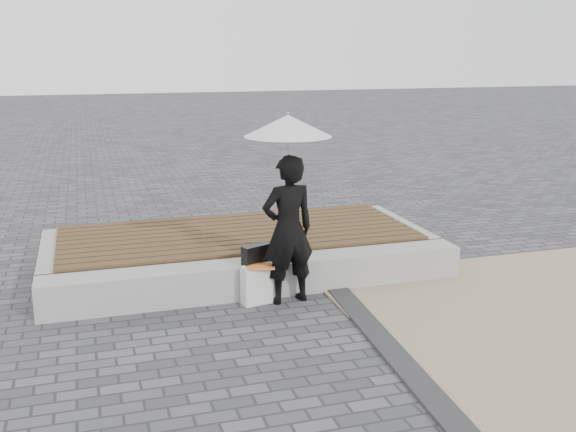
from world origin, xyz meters
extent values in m
plane|color=#505055|center=(0.00, 0.00, 0.00)|extent=(80.00, 80.00, 0.00)
cube|color=#2E2E31|center=(0.75, -0.50, 0.02)|extent=(0.61, 5.20, 0.04)
cube|color=#A4A5A0|center=(0.00, 1.60, 0.20)|extent=(5.00, 0.45, 0.40)
cube|color=#AAAAA5|center=(0.00, 2.80, 0.20)|extent=(5.00, 2.00, 0.40)
imported|color=black|center=(0.22, 1.26, 0.84)|extent=(0.66, 0.48, 1.68)
cylinder|color=#A7A7AC|center=(0.22, 1.26, 1.41)|extent=(0.02, 0.02, 0.95)
cone|color=silver|center=(0.22, 1.26, 2.00)|extent=(0.95, 0.95, 0.23)
sphere|color=#A7A7AC|center=(0.22, 1.26, 2.13)|extent=(0.03, 0.03, 0.03)
cube|color=black|center=(-0.10, 1.44, 0.52)|extent=(0.36, 0.25, 0.24)
cube|color=silver|center=(-0.09, 1.31, 0.22)|extent=(0.44, 0.25, 0.44)
cube|color=#FF4840|center=(-0.09, 1.26, 0.44)|extent=(0.36, 0.30, 0.01)
camera|label=1|loc=(-1.88, -5.58, 2.78)|focal=41.64mm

